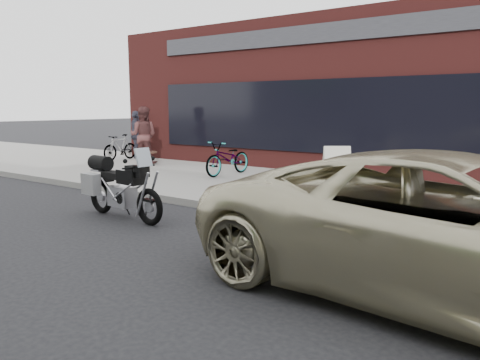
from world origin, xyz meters
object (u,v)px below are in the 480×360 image
Objects in this scene: motorcycle at (118,187)px; minivan at (459,229)px; bicycle_front at (228,158)px; bicycle_rear at (120,147)px; sandwich_sign at (337,167)px; cafe_table at (146,153)px; cafe_patron_left at (143,135)px; cafe_patron_right at (136,135)px.

minivan is at bearing 0.54° from motorcycle.
bicycle_front reaches higher than bicycle_rear.
cafe_table is at bearing 138.25° from sandwich_sign.
minivan is 7.54× the size of cafe_table.
bicycle_front is (-6.62, 5.01, -0.15)m from minivan.
bicycle_front is 3.77m from cafe_patron_left.
bicycle_rear is (-5.18, 0.73, -0.02)m from bicycle_front.
bicycle_rear is at bearing 144.58° from motorcycle.
sandwich_sign is at bearing -8.36° from bicycle_rear.
cafe_patron_right reaches higher than bicycle_rear.
cafe_patron_left is at bearing 150.89° from cafe_table.
minivan is 11.69m from cafe_patron_left.
cafe_patron_right reaches higher than cafe_table.
sandwich_sign reaches higher than bicycle_front.
sandwich_sign is at bearing 145.49° from cafe_patron_left.
sandwich_sign is at bearing 67.70° from motorcycle.
bicycle_rear is (-6.16, 5.28, 0.03)m from motorcycle.
motorcycle is at bearing 104.47° from cafe_patron_left.
minivan is at bearing -27.81° from cafe_table.
minivan reaches higher than sandwich_sign.
cafe_table is 0.40× the size of cafe_patron_left.
sandwich_sign is at bearing 40.90° from minivan.
motorcycle is 1.40× the size of bicycle_rear.
bicycle_front is 0.95× the size of cafe_patron_left.
bicycle_front is at bearing 107.32° from motorcycle.
minivan reaches higher than bicycle_rear.
cafe_patron_right is at bearing 86.77° from bicycle_rear.
bicycle_rear is 2.02× the size of cafe_table.
motorcycle is 6.64m from cafe_table.
cafe_patron_left is (-6.93, 0.70, 0.43)m from sandwich_sign.
bicycle_rear is at bearing 175.02° from bicycle_front.
motorcycle is 1.18× the size of bicycle_front.
bicycle_rear is 0.80× the size of cafe_patron_left.
bicycle_rear is 1.71m from cafe_table.
bicycle_rear is at bearing 126.90° from cafe_patron_right.
cafe_patron_left is at bearing -176.48° from cafe_patron_right.
minivan is at bearing -170.32° from cafe_patron_right.
bicycle_rear is 1.57m from cafe_patron_left.
cafe_table is at bearing -175.82° from cafe_patron_right.
motorcycle is 4.84m from sandwich_sign.
cafe_patron_right reaches higher than bicycle_front.
bicycle_rear is at bearing -39.61° from cafe_patron_left.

